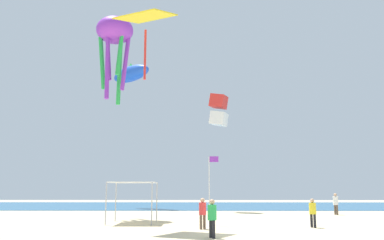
{
  "coord_description": "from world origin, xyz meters",
  "views": [
    {
      "loc": [
        -1.91,
        -20.13,
        2.18
      ],
      "look_at": [
        -2.37,
        9.42,
        7.19
      ],
      "focal_mm": 37.64,
      "sensor_mm": 36.0,
      "label": 1
    }
  ],
  "objects_px": {
    "person_near_tent": "(203,211)",
    "person_rightmost": "(313,210)",
    "person_leftmost": "(336,202)",
    "kite_diamond_yellow": "(146,20)",
    "kite_octopus_purple": "(115,35)",
    "kite_box_red": "(219,110)",
    "banner_flag": "(210,184)",
    "kite_inflatable_blue": "(131,74)",
    "person_far_shore": "(212,215)",
    "canopy_tent": "(133,184)"
  },
  "relations": [
    {
      "from": "kite_octopus_purple",
      "to": "person_near_tent",
      "type": "bearing_deg",
      "value": 177.92
    },
    {
      "from": "canopy_tent",
      "to": "person_near_tent",
      "type": "height_order",
      "value": "canopy_tent"
    },
    {
      "from": "banner_flag",
      "to": "kite_inflatable_blue",
      "type": "distance_m",
      "value": 27.26
    },
    {
      "from": "person_far_shore",
      "to": "person_rightmost",
      "type": "bearing_deg",
      "value": -72.2
    },
    {
      "from": "canopy_tent",
      "to": "person_near_tent",
      "type": "distance_m",
      "value": 5.92
    },
    {
      "from": "person_rightmost",
      "to": "kite_octopus_purple",
      "type": "relative_size",
      "value": 0.22
    },
    {
      "from": "person_near_tent",
      "to": "kite_diamond_yellow",
      "type": "distance_m",
      "value": 11.9
    },
    {
      "from": "person_near_tent",
      "to": "kite_octopus_purple",
      "type": "relative_size",
      "value": 0.23
    },
    {
      "from": "kite_inflatable_blue",
      "to": "kite_octopus_purple",
      "type": "height_order",
      "value": "kite_inflatable_blue"
    },
    {
      "from": "person_near_tent",
      "to": "banner_flag",
      "type": "xyz_separation_m",
      "value": [
        0.5,
        2.49,
        1.47
      ]
    },
    {
      "from": "person_rightmost",
      "to": "kite_octopus_purple",
      "type": "height_order",
      "value": "kite_octopus_purple"
    },
    {
      "from": "kite_inflatable_blue",
      "to": "kite_octopus_purple",
      "type": "xyz_separation_m",
      "value": [
        1.31,
        -15.64,
        -1.23
      ]
    },
    {
      "from": "canopy_tent",
      "to": "kite_octopus_purple",
      "type": "relative_size",
      "value": 0.42
    },
    {
      "from": "person_far_shore",
      "to": "person_near_tent",
      "type": "bearing_deg",
      "value": -16.31
    },
    {
      "from": "kite_diamond_yellow",
      "to": "kite_box_red",
      "type": "bearing_deg",
      "value": 97.04
    },
    {
      "from": "canopy_tent",
      "to": "person_far_shore",
      "type": "height_order",
      "value": "canopy_tent"
    },
    {
      "from": "banner_flag",
      "to": "kite_octopus_purple",
      "type": "xyz_separation_m",
      "value": [
        -7.54,
        6.41,
        12.13
      ]
    },
    {
      "from": "kite_box_red",
      "to": "banner_flag",
      "type": "bearing_deg",
      "value": -162.52
    },
    {
      "from": "person_leftmost",
      "to": "kite_diamond_yellow",
      "type": "height_order",
      "value": "kite_diamond_yellow"
    },
    {
      "from": "kite_box_red",
      "to": "kite_octopus_purple",
      "type": "relative_size",
      "value": 0.46
    },
    {
      "from": "person_far_shore",
      "to": "kite_box_red",
      "type": "xyz_separation_m",
      "value": [
        1.44,
        21.11,
        8.88
      ]
    },
    {
      "from": "person_rightmost",
      "to": "kite_box_red",
      "type": "bearing_deg",
      "value": -7.11
    },
    {
      "from": "kite_box_red",
      "to": "kite_inflatable_blue",
      "type": "xyz_separation_m",
      "value": [
        -10.17,
        7.31,
        5.94
      ]
    },
    {
      "from": "person_leftmost",
      "to": "person_rightmost",
      "type": "distance_m",
      "value": 12.05
    },
    {
      "from": "person_far_shore",
      "to": "kite_box_red",
      "type": "distance_m",
      "value": 22.95
    },
    {
      "from": "kite_inflatable_blue",
      "to": "kite_diamond_yellow",
      "type": "xyz_separation_m",
      "value": [
        4.93,
        -23.61,
        -3.48
      ]
    },
    {
      "from": "person_rightmost",
      "to": "kite_octopus_purple",
      "type": "xyz_separation_m",
      "value": [
        -13.24,
        7.95,
        13.63
      ]
    },
    {
      "from": "person_near_tent",
      "to": "kite_box_red",
      "type": "distance_m",
      "value": 19.49
    },
    {
      "from": "person_near_tent",
      "to": "person_rightmost",
      "type": "xyz_separation_m",
      "value": [
        6.19,
        0.96,
        -0.03
      ]
    },
    {
      "from": "canopy_tent",
      "to": "kite_inflatable_blue",
      "type": "distance_m",
      "value": 25.09
    },
    {
      "from": "canopy_tent",
      "to": "kite_inflatable_blue",
      "type": "height_order",
      "value": "kite_inflatable_blue"
    },
    {
      "from": "person_rightmost",
      "to": "kite_inflatable_blue",
      "type": "distance_m",
      "value": 31.45
    },
    {
      "from": "person_leftmost",
      "to": "canopy_tent",
      "type": "bearing_deg",
      "value": 105.37
    },
    {
      "from": "kite_inflatable_blue",
      "to": "kite_diamond_yellow",
      "type": "relative_size",
      "value": 1.39
    },
    {
      "from": "person_near_tent",
      "to": "kite_octopus_purple",
      "type": "bearing_deg",
      "value": -100.93
    },
    {
      "from": "banner_flag",
      "to": "kite_box_red",
      "type": "distance_m",
      "value": 16.57
    },
    {
      "from": "person_rightmost",
      "to": "kite_diamond_yellow",
      "type": "bearing_deg",
      "value": 67.99
    },
    {
      "from": "person_leftmost",
      "to": "person_rightmost",
      "type": "bearing_deg",
      "value": 143.08
    },
    {
      "from": "person_rightmost",
      "to": "person_far_shore",
      "type": "height_order",
      "value": "person_far_shore"
    },
    {
      "from": "person_leftmost",
      "to": "person_near_tent",
      "type": "bearing_deg",
      "value": 124.36
    },
    {
      "from": "person_rightmost",
      "to": "person_leftmost",
      "type": "bearing_deg",
      "value": -46.5
    },
    {
      "from": "banner_flag",
      "to": "person_leftmost",
      "type": "bearing_deg",
      "value": 41.51
    },
    {
      "from": "person_leftmost",
      "to": "person_rightmost",
      "type": "height_order",
      "value": "person_leftmost"
    },
    {
      "from": "person_near_tent",
      "to": "person_far_shore",
      "type": "distance_m",
      "value": 3.89
    },
    {
      "from": "banner_flag",
      "to": "kite_diamond_yellow",
      "type": "bearing_deg",
      "value": -158.3
    },
    {
      "from": "kite_box_red",
      "to": "kite_octopus_purple",
      "type": "distance_m",
      "value": 13.05
    },
    {
      "from": "person_rightmost",
      "to": "kite_diamond_yellow",
      "type": "distance_m",
      "value": 14.9
    },
    {
      "from": "canopy_tent",
      "to": "banner_flag",
      "type": "height_order",
      "value": "banner_flag"
    },
    {
      "from": "person_leftmost",
      "to": "kite_diamond_yellow",
      "type": "bearing_deg",
      "value": 114.48
    },
    {
      "from": "person_rightmost",
      "to": "kite_octopus_purple",
      "type": "bearing_deg",
      "value": 36.89
    }
  ]
}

